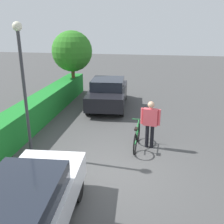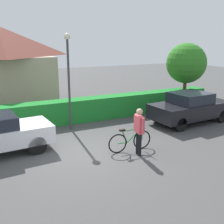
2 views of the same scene
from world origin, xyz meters
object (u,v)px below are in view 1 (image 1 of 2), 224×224
Objects in this scene: parked_car_far at (108,93)px; person_rider at (150,121)px; parked_car_near at (21,214)px; tree_kerbside at (72,51)px; bicycle at (137,137)px; street_lamp at (23,74)px.

person_rider is (-4.42, -2.32, 0.24)m from parked_car_far.
parked_car_near is 5.37m from person_rider.
tree_kerbside is at bearing 37.82° from person_rider.
parked_car_near is 9.26m from parked_car_far.
parked_car_far reaches higher than bicycle.
parked_car_far is 6.24m from street_lamp.
street_lamp reaches higher than parked_car_far.
tree_kerbside reaches higher than bicycle.
bicycle is (-4.52, -1.87, -0.38)m from parked_car_far.
bicycle is 4.36m from street_lamp.
street_lamp is (-1.28, 3.91, 1.76)m from person_rider.
tree_kerbside is (7.35, 0.81, -0.09)m from street_lamp.
bicycle is 0.46× the size of tree_kerbside.
bicycle is at bearing -145.33° from tree_kerbside.
tree_kerbside reaches higher than person_rider.
person_rider is 0.45× the size of tree_kerbside.
parked_car_far is 1.10× the size of tree_kerbside.
parked_car_near is at bearing 158.48° from bicycle.
person_rider is at bearing -71.89° from street_lamp.
street_lamp is (3.56, 1.59, 2.00)m from parked_car_near.
bicycle is 0.77m from person_rider.
parked_car_near is 1.15× the size of tree_kerbside.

